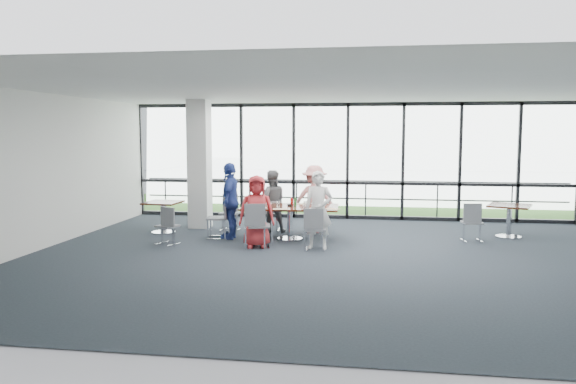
# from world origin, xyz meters

# --- Properties ---
(floor) EXTENTS (12.00, 10.00, 0.02)m
(floor) POSITION_xyz_m (0.00, 0.00, -0.01)
(floor) COLOR #232A32
(floor) RESTS_ON ground
(ceiling) EXTENTS (12.00, 10.00, 0.04)m
(ceiling) POSITION_xyz_m (0.00, 0.00, 3.20)
(ceiling) COLOR silver
(ceiling) RESTS_ON ground
(wall_left) EXTENTS (0.10, 10.00, 3.20)m
(wall_left) POSITION_xyz_m (-6.00, 0.00, 1.60)
(wall_left) COLOR silver
(wall_left) RESTS_ON ground
(wall_front) EXTENTS (12.00, 0.10, 3.20)m
(wall_front) POSITION_xyz_m (0.00, -5.00, 1.60)
(wall_front) COLOR silver
(wall_front) RESTS_ON ground
(curtain_wall_back) EXTENTS (12.00, 0.10, 3.20)m
(curtain_wall_back) POSITION_xyz_m (0.00, 5.00, 1.60)
(curtain_wall_back) COLOR white
(curtain_wall_back) RESTS_ON ground
(structural_column) EXTENTS (0.50, 0.50, 3.20)m
(structural_column) POSITION_xyz_m (-3.60, 3.00, 1.60)
(structural_column) COLOR silver
(structural_column) RESTS_ON ground
(apron) EXTENTS (80.00, 70.00, 0.02)m
(apron) POSITION_xyz_m (0.00, 10.00, -0.02)
(apron) COLOR gray
(apron) RESTS_ON ground
(grass_strip) EXTENTS (80.00, 5.00, 0.01)m
(grass_strip) POSITION_xyz_m (0.00, 8.00, 0.01)
(grass_strip) COLOR #2B5F1E
(grass_strip) RESTS_ON ground
(hangar_main) EXTENTS (24.00, 10.00, 6.00)m
(hangar_main) POSITION_xyz_m (4.00, 32.00, 3.00)
(hangar_main) COLOR #B7B9BF
(hangar_main) RESTS_ON ground
(hangar_aux) EXTENTS (10.00, 6.00, 4.00)m
(hangar_aux) POSITION_xyz_m (-18.00, 28.00, 2.00)
(hangar_aux) COLOR #B7B9BF
(hangar_aux) RESTS_ON ground
(guard_rail) EXTENTS (12.00, 0.06, 0.06)m
(guard_rail) POSITION_xyz_m (0.00, 5.60, 0.50)
(guard_rail) COLOR #2D2D33
(guard_rail) RESTS_ON ground
(main_table) EXTENTS (2.19, 1.27, 0.75)m
(main_table) POSITION_xyz_m (-1.12, 1.74, 0.64)
(main_table) COLOR #381910
(main_table) RESTS_ON ground
(side_table_left) EXTENTS (0.85, 0.85, 0.75)m
(side_table_left) POSITION_xyz_m (-4.24, 2.10, 0.62)
(side_table_left) COLOR #381910
(side_table_left) RESTS_ON ground
(side_table_right) EXTENTS (1.13, 1.13, 0.75)m
(side_table_right) POSITION_xyz_m (3.78, 2.73, 0.64)
(side_table_right) COLOR #381910
(side_table_right) RESTS_ON ground
(diner_near_left) EXTENTS (0.82, 0.62, 1.51)m
(diner_near_left) POSITION_xyz_m (-1.68, 0.77, 0.75)
(diner_near_left) COLOR red
(diner_near_left) RESTS_ON ground
(diner_near_right) EXTENTS (0.61, 0.46, 1.61)m
(diner_near_right) POSITION_xyz_m (-0.40, 0.82, 0.80)
(diner_near_right) COLOR white
(diner_near_right) RESTS_ON ground
(diner_far_left) EXTENTS (0.81, 0.61, 1.49)m
(diner_far_left) POSITION_xyz_m (-1.70, 2.57, 0.75)
(diner_far_left) COLOR slate
(diner_far_left) RESTS_ON ground
(diner_far_right) EXTENTS (1.09, 0.64, 1.61)m
(diner_far_right) POSITION_xyz_m (-0.67, 2.69, 0.81)
(diner_far_right) COLOR pink
(diner_far_right) RESTS_ON ground
(diner_end) EXTENTS (0.59, 1.03, 1.72)m
(diner_end) POSITION_xyz_m (-2.47, 1.66, 0.86)
(diner_end) COLOR navy
(diner_end) RESTS_ON ground
(chair_main_nl) EXTENTS (0.54, 0.54, 0.92)m
(chair_main_nl) POSITION_xyz_m (-1.62, 0.73, 0.46)
(chair_main_nl) COLOR slate
(chair_main_nl) RESTS_ON ground
(chair_main_nr) EXTENTS (0.46, 0.46, 0.85)m
(chair_main_nr) POSITION_xyz_m (-0.44, 0.70, 0.42)
(chair_main_nr) COLOR slate
(chair_main_nr) RESTS_ON ground
(chair_main_fl) EXTENTS (0.50, 0.50, 0.95)m
(chair_main_fl) POSITION_xyz_m (-1.76, 2.84, 0.47)
(chair_main_fl) COLOR slate
(chair_main_fl) RESTS_ON ground
(chair_main_fr) EXTENTS (0.40, 0.40, 0.81)m
(chair_main_fr) POSITION_xyz_m (-0.69, 2.82, 0.41)
(chair_main_fr) COLOR slate
(chair_main_fr) RESTS_ON ground
(chair_main_end) EXTENTS (0.51, 0.51, 0.93)m
(chair_main_end) POSITION_xyz_m (-2.76, 1.61, 0.46)
(chair_main_end) COLOR slate
(chair_main_end) RESTS_ON ground
(chair_spare_la) EXTENTS (0.52, 0.52, 0.81)m
(chair_spare_la) POSITION_xyz_m (-3.62, 0.75, 0.40)
(chair_spare_la) COLOR slate
(chair_spare_la) RESTS_ON ground
(chair_spare_lb) EXTENTS (0.49, 0.49, 0.86)m
(chair_spare_lb) POSITION_xyz_m (-2.74, 2.65, 0.43)
(chair_spare_lb) COLOR slate
(chair_spare_lb) RESTS_ON ground
(chair_spare_r) EXTENTS (0.47, 0.47, 0.84)m
(chair_spare_r) POSITION_xyz_m (2.87, 2.10, 0.42)
(chair_spare_r) COLOR slate
(chair_spare_r) RESTS_ON ground
(plate_nl) EXTENTS (0.26, 0.26, 0.01)m
(plate_nl) POSITION_xyz_m (-1.71, 1.37, 0.76)
(plate_nl) COLOR white
(plate_nl) RESTS_ON main_table
(plate_nr) EXTENTS (0.28, 0.28, 0.01)m
(plate_nr) POSITION_xyz_m (-0.51, 1.35, 0.76)
(plate_nr) COLOR white
(plate_nr) RESTS_ON main_table
(plate_fl) EXTENTS (0.25, 0.25, 0.01)m
(plate_fl) POSITION_xyz_m (-1.72, 2.10, 0.76)
(plate_fl) COLOR white
(plate_fl) RESTS_ON main_table
(plate_fr) EXTENTS (0.28, 0.28, 0.01)m
(plate_fr) POSITION_xyz_m (-0.57, 2.18, 0.76)
(plate_fr) COLOR white
(plate_fr) RESTS_ON main_table
(plate_end) EXTENTS (0.26, 0.26, 0.01)m
(plate_end) POSITION_xyz_m (-2.08, 1.73, 0.76)
(plate_end) COLOR white
(plate_end) RESTS_ON main_table
(tumbler_a) EXTENTS (0.07, 0.07, 0.14)m
(tumbler_a) POSITION_xyz_m (-1.35, 1.50, 0.82)
(tumbler_a) COLOR white
(tumbler_a) RESTS_ON main_table
(tumbler_b) EXTENTS (0.07, 0.07, 0.14)m
(tumbler_b) POSITION_xyz_m (-0.75, 1.48, 0.82)
(tumbler_b) COLOR white
(tumbler_b) RESTS_ON main_table
(tumbler_c) EXTENTS (0.07, 0.07, 0.14)m
(tumbler_c) POSITION_xyz_m (-1.06, 2.02, 0.82)
(tumbler_c) COLOR white
(tumbler_c) RESTS_ON main_table
(tumbler_d) EXTENTS (0.06, 0.06, 0.13)m
(tumbler_d) POSITION_xyz_m (-1.89, 1.53, 0.81)
(tumbler_d) COLOR white
(tumbler_d) RESTS_ON main_table
(menu_a) EXTENTS (0.35, 0.27, 0.00)m
(menu_a) POSITION_xyz_m (-1.26, 1.22, 0.75)
(menu_a) COLOR white
(menu_a) RESTS_ON main_table
(menu_b) EXTENTS (0.38, 0.35, 0.00)m
(menu_b) POSITION_xyz_m (-0.15, 1.44, 0.75)
(menu_b) COLOR white
(menu_b) RESTS_ON main_table
(menu_c) EXTENTS (0.38, 0.32, 0.00)m
(menu_c) POSITION_xyz_m (-0.93, 2.18, 0.75)
(menu_c) COLOR white
(menu_c) RESTS_ON main_table
(condiment_caddy) EXTENTS (0.10, 0.07, 0.04)m
(condiment_caddy) POSITION_xyz_m (-1.13, 1.78, 0.77)
(condiment_caddy) COLOR black
(condiment_caddy) RESTS_ON main_table
(ketchup_bottle) EXTENTS (0.06, 0.06, 0.18)m
(ketchup_bottle) POSITION_xyz_m (-1.10, 1.81, 0.84)
(ketchup_bottle) COLOR #AF0C09
(ketchup_bottle) RESTS_ON main_table
(green_bottle) EXTENTS (0.05, 0.05, 0.20)m
(green_bottle) POSITION_xyz_m (-1.01, 1.79, 0.85)
(green_bottle) COLOR #23682A
(green_bottle) RESTS_ON main_table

